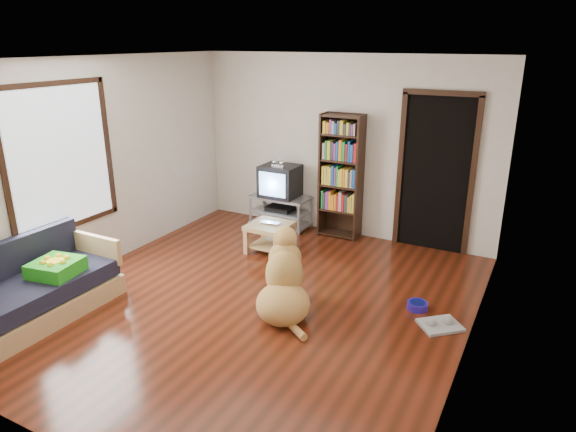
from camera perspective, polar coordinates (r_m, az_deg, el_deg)
The scene contains 18 objects.
ground at distance 5.83m, azimuth -3.77°, elevation -9.42°, with size 5.00×5.00×0.00m, color #541D0E.
ceiling at distance 5.13m, azimuth -4.42°, elevation 17.03°, with size 5.00×5.00×0.00m, color white.
wall_back at distance 7.51m, azimuth 6.11°, elevation 7.63°, with size 4.50×4.50×0.00m, color beige.
wall_front at distance 3.61m, azimuth -25.63°, elevation -7.16°, with size 4.50×4.50×0.00m, color beige.
wall_left at distance 6.77m, azimuth -20.55°, elevation 5.25°, with size 5.00×5.00×0.00m, color beige.
wall_right at distance 4.61m, azimuth 20.43°, elevation -0.88°, with size 5.00×5.00×0.00m, color beige.
green_cushion at distance 5.97m, azimuth -24.37°, elevation -5.23°, with size 0.45×0.45×0.15m, color green.
laptop at distance 6.94m, azimuth -2.18°, elevation -0.87°, with size 0.28×0.18×0.02m, color silver.
dog_bowl at distance 5.82m, azimuth 14.18°, elevation -9.63°, with size 0.22×0.22×0.08m, color #251698.
grey_rag at distance 5.57m, azimuth 16.54°, elevation -11.56°, with size 0.40×0.32×0.03m, color #A5A5A5.
window at distance 6.40m, azimuth -23.95°, elevation 5.92°, with size 0.03×1.46×1.70m.
doorway at distance 7.15m, azimuth 16.09°, elevation 4.92°, with size 1.03×0.05×2.19m.
tv_stand at distance 7.93m, azimuth -0.87°, elevation 0.65°, with size 0.90×0.45×0.50m.
crt_tv at distance 7.81m, azimuth -0.81°, elevation 3.99°, with size 0.55×0.52×0.58m.
bookshelf at distance 7.42m, azimuth 5.93°, elevation 5.12°, with size 0.60×0.30×1.80m.
sofa at distance 6.02m, azimuth -26.69°, elevation -7.82°, with size 0.80×1.80×0.80m.
coffee_table at distance 7.01m, azimuth -2.04°, elevation -1.80°, with size 0.55×0.55×0.40m.
dog at distance 5.47m, azimuth -0.44°, elevation -7.49°, with size 0.80×1.01×0.91m.
Camera 1 is at (2.73, -4.34, 2.78)m, focal length 32.00 mm.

